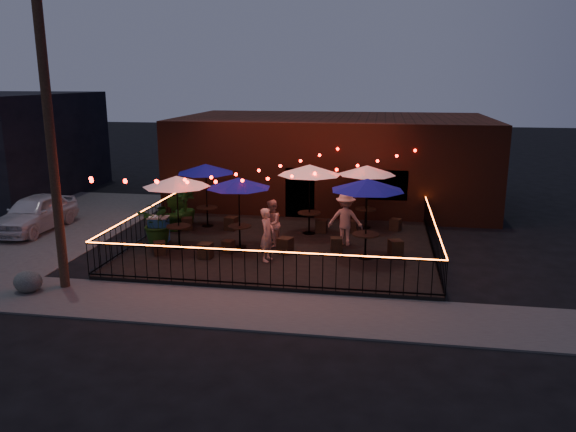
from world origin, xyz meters
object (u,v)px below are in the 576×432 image
object	(u,v)px
cafe_table_1	(206,169)
cafe_table_4	(368,186)
cafe_table_0	(177,182)
boulder	(28,282)
cafe_table_2	(239,184)
cafe_table_3	(310,171)
cooler	(159,229)
utility_pole	(51,145)
cafe_table_5	(367,171)

from	to	relation	value
cafe_table_1	cafe_table_4	size ratio (longest dim) A/B	0.84
cafe_table_0	boulder	world-z (taller)	cafe_table_0
cafe_table_0	cafe_table_1	size ratio (longest dim) A/B	1.12
cafe_table_2	cafe_table_3	distance (m)	2.96
cooler	cafe_table_4	bearing A→B (deg)	-9.50
cafe_table_0	cafe_table_1	xyz separation A→B (m)	(0.07, 2.91, -0.03)
boulder	cafe_table_4	bearing A→B (deg)	24.72
utility_pole	cafe_table_2	distance (m)	5.99
cafe_table_1	cooler	bearing A→B (deg)	-114.01
cafe_table_4	cafe_table_5	distance (m)	3.78
utility_pole	cafe_table_0	distance (m)	4.52
cafe_table_2	cafe_table_5	xyz separation A→B (m)	(4.11, 3.27, 0.02)
cafe_table_0	cafe_table_2	xyz separation A→B (m)	(2.00, 0.40, -0.07)
utility_pole	cooler	size ratio (longest dim) A/B	8.89
cafe_table_3	boulder	size ratio (longest dim) A/B	3.47
cafe_table_4	cafe_table_3	bearing A→B (deg)	129.43
utility_pole	cafe_table_5	size ratio (longest dim) A/B	3.24
cafe_table_0	cooler	xyz separation A→B (m)	(-0.96, 0.59, -1.79)
cafe_table_2	cooler	size ratio (longest dim) A/B	2.97
cafe_table_0	cafe_table_4	bearing A→B (deg)	-0.92
cafe_table_1	cafe_table_2	world-z (taller)	cafe_table_1
cafe_table_1	boulder	distance (m)	7.97
utility_pole	cafe_table_4	xyz separation A→B (m)	(8.23, 3.63, -1.51)
cooler	cafe_table_1	bearing A→B (deg)	61.97
cafe_table_2	boulder	world-z (taller)	cafe_table_2
cafe_table_0	cafe_table_3	distance (m)	4.79
cafe_table_0	cooler	distance (m)	2.11
utility_pole	cafe_table_3	size ratio (longest dim) A/B	2.76
cooler	cafe_table_5	bearing A→B (deg)	19.58
utility_pole	cafe_table_1	xyz separation A→B (m)	(2.08, 6.63, -1.63)
cafe_table_0	cooler	world-z (taller)	cafe_table_0
cafe_table_3	cafe_table_4	distance (m)	3.37
cafe_table_5	boulder	size ratio (longest dim) A/B	2.95
cafe_table_2	cafe_table_4	distance (m)	4.26
cafe_table_3	cafe_table_5	world-z (taller)	cafe_table_3
utility_pole	cafe_table_1	distance (m)	7.14
boulder	cafe_table_2	bearing A→B (deg)	44.23
utility_pole	cafe_table_3	world-z (taller)	utility_pole
cafe_table_1	cooler	size ratio (longest dim) A/B	2.70
cafe_table_0	cafe_table_3	world-z (taller)	cafe_table_3
cafe_table_5	cafe_table_4	bearing A→B (deg)	-88.15
cafe_table_1	cafe_table_3	xyz separation A→B (m)	(4.02, -0.41, 0.12)
cafe_table_3	cafe_table_5	xyz separation A→B (m)	(2.02, 1.17, -0.14)
cafe_table_4	utility_pole	bearing A→B (deg)	-156.23
utility_pole	cafe_table_4	size ratio (longest dim) A/B	2.77
cafe_table_5	cooler	distance (m)	7.90
cafe_table_5	cooler	xyz separation A→B (m)	(-7.06, -3.08, -1.74)
cafe_table_2	cafe_table_5	bearing A→B (deg)	38.54
cafe_table_0	cafe_table_5	distance (m)	7.13
utility_pole	cooler	bearing A→B (deg)	76.39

